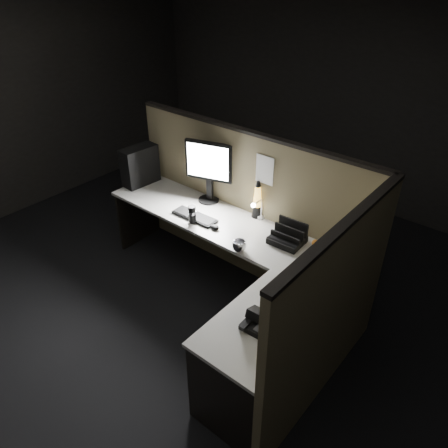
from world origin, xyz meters
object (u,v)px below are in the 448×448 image
Objects in this scene: monitor at (209,166)px; desk_phone at (260,322)px; pc_tower at (140,166)px; keyboard at (195,216)px; lava_lamp at (257,202)px.

desk_phone is (1.41, -1.10, -0.33)m from monitor.
pc_tower reaches higher than desk_phone.
pc_tower is 0.66× the size of monitor.
keyboard is 1.22× the size of lava_lamp.
monitor is 1.81m from desk_phone.
monitor is 1.37× the size of keyboard.
desk_phone is (0.85, -1.14, -0.11)m from lava_lamp.
lava_lamp is (0.44, 0.39, 0.14)m from keyboard.
lava_lamp is 1.68× the size of desk_phone.
monitor reaches higher than pc_tower.
lava_lamp reaches higher than desk_phone.
monitor is (0.81, 0.18, 0.17)m from pc_tower.
pc_tower is 1.38m from lava_lamp.
monitor is at bearing 17.30° from pc_tower.
monitor is at bearing 139.52° from desk_phone.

